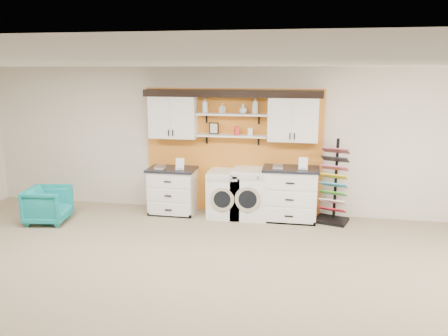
% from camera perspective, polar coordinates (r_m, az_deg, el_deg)
% --- Properties ---
extents(floor, '(10.00, 10.00, 0.00)m').
position_cam_1_polar(floor, '(5.21, -6.27, -19.34)').
color(floor, gray).
rests_on(floor, ground).
extents(ceiling, '(10.00, 10.00, 0.00)m').
position_cam_1_polar(ceiling, '(4.41, -7.19, 13.14)').
color(ceiling, white).
rests_on(ceiling, wall_back).
extents(wall_back, '(10.00, 0.00, 10.00)m').
position_cam_1_polar(wall_back, '(8.43, 1.21, 3.57)').
color(wall_back, beige).
rests_on(wall_back, floor).
extents(accent_panel, '(3.40, 0.07, 2.40)m').
position_cam_1_polar(accent_panel, '(8.43, 1.17, 2.19)').
color(accent_panel, orange).
rests_on(accent_panel, wall_back).
extents(upper_cabinet_left, '(0.90, 0.35, 0.84)m').
position_cam_1_polar(upper_cabinet_left, '(8.41, -6.67, 6.77)').
color(upper_cabinet_left, white).
rests_on(upper_cabinet_left, wall_back).
extents(upper_cabinet_right, '(0.90, 0.35, 0.84)m').
position_cam_1_polar(upper_cabinet_right, '(8.05, 9.01, 6.42)').
color(upper_cabinet_right, white).
rests_on(upper_cabinet_right, wall_back).
extents(shelf_lower, '(1.32, 0.28, 0.03)m').
position_cam_1_polar(shelf_lower, '(8.21, 1.00, 4.24)').
color(shelf_lower, white).
rests_on(shelf_lower, wall_back).
extents(shelf_upper, '(1.32, 0.28, 0.03)m').
position_cam_1_polar(shelf_upper, '(8.16, 1.01, 7.02)').
color(shelf_upper, white).
rests_on(shelf_upper, wall_back).
extents(crown_molding, '(3.30, 0.41, 0.13)m').
position_cam_1_polar(crown_molding, '(8.14, 1.03, 9.81)').
color(crown_molding, black).
rests_on(crown_molding, wall_back).
extents(picture_frame, '(0.18, 0.02, 0.22)m').
position_cam_1_polar(picture_frame, '(8.30, -1.34, 5.21)').
color(picture_frame, black).
rests_on(picture_frame, shelf_lower).
extents(canister_red, '(0.11, 0.11, 0.16)m').
position_cam_1_polar(canister_red, '(8.18, 1.69, 4.88)').
color(canister_red, red).
rests_on(canister_red, shelf_lower).
extents(canister_cream, '(0.10, 0.10, 0.14)m').
position_cam_1_polar(canister_cream, '(8.15, 3.44, 4.76)').
color(canister_cream, silver).
rests_on(canister_cream, shelf_lower).
extents(base_cabinet_left, '(0.91, 0.66, 0.90)m').
position_cam_1_polar(base_cabinet_left, '(8.54, -6.71, -2.93)').
color(base_cabinet_left, white).
rests_on(base_cabinet_left, floor).
extents(base_cabinet_right, '(1.02, 0.66, 1.00)m').
position_cam_1_polar(base_cabinet_right, '(8.18, 8.64, -3.37)').
color(base_cabinet_right, white).
rests_on(base_cabinet_right, floor).
extents(washer, '(0.63, 0.71, 0.88)m').
position_cam_1_polar(washer, '(8.31, 0.19, -3.35)').
color(washer, white).
rests_on(washer, floor).
extents(dryer, '(0.67, 0.71, 0.94)m').
position_cam_1_polar(dryer, '(8.23, 3.41, -3.32)').
color(dryer, white).
rests_on(dryer, floor).
extents(sample_rack, '(0.67, 0.61, 1.53)m').
position_cam_1_polar(sample_rack, '(8.23, 14.07, -3.49)').
color(sample_rack, black).
rests_on(sample_rack, floor).
extents(armchair, '(0.82, 0.80, 0.66)m').
position_cam_1_polar(armchair, '(8.63, -21.98, -4.49)').
color(armchair, '#118386').
rests_on(armchair, floor).
extents(soap_bottle_a, '(0.13, 0.13, 0.29)m').
position_cam_1_polar(soap_bottle_a, '(8.24, -2.49, 8.18)').
color(soap_bottle_a, silver).
rests_on(soap_bottle_a, shelf_upper).
extents(soap_bottle_b, '(0.12, 0.12, 0.19)m').
position_cam_1_polar(soap_bottle_b, '(8.18, -0.24, 7.81)').
color(soap_bottle_b, silver).
rests_on(soap_bottle_b, shelf_upper).
extents(soap_bottle_c, '(0.17, 0.17, 0.18)m').
position_cam_1_polar(soap_bottle_c, '(8.12, 2.50, 7.73)').
color(soap_bottle_c, silver).
rests_on(soap_bottle_c, shelf_upper).
extents(soap_bottle_d, '(0.16, 0.16, 0.31)m').
position_cam_1_polar(soap_bottle_d, '(8.08, 4.09, 8.13)').
color(soap_bottle_d, silver).
rests_on(soap_bottle_d, shelf_upper).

